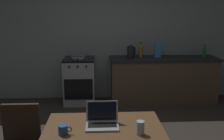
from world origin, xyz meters
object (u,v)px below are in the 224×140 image
at_px(stove_oven, 80,81).
at_px(dining_table, 104,137).
at_px(bottle, 204,52).
at_px(laptop, 102,121).
at_px(cereal_box, 158,50).
at_px(electric_kettle, 131,52).
at_px(coffee_mug, 63,130).
at_px(drinking_glass, 140,128).
at_px(bottle_b, 141,50).
at_px(frying_pan, 78,57).

xyz_separation_m(stove_oven, dining_table, (0.44, -2.76, 0.19)).
height_order(dining_table, bottle, bottle).
relative_size(laptop, cereal_box, 1.11).
bearing_deg(dining_table, cereal_box, 67.99).
bearing_deg(laptop, electric_kettle, 79.90).
height_order(coffee_mug, drinking_glass, drinking_glass).
distance_m(coffee_mug, drinking_glass, 0.71).
height_order(laptop, electric_kettle, electric_kettle).
distance_m(bottle, bottle_b, 1.26).
bearing_deg(electric_kettle, dining_table, -101.88).
xyz_separation_m(frying_pan, coffee_mug, (0.08, -2.80, -0.17)).
bearing_deg(bottle, stove_oven, 178.91).
bearing_deg(dining_table, frying_pan, 99.50).
bearing_deg(dining_table, coffee_mug, -170.23).
xyz_separation_m(drinking_glass, cereal_box, (0.79, 2.87, 0.27)).
xyz_separation_m(coffee_mug, bottle_b, (1.17, 2.91, 0.29)).
height_order(bottle, bottle_b, bottle_b).
relative_size(laptop, frying_pan, 0.72).
bearing_deg(electric_kettle, drinking_glass, -94.96).
bearing_deg(cereal_box, bottle_b, 169.68).
bearing_deg(stove_oven, coffee_mug, -88.59).
distance_m(dining_table, frying_pan, 2.79).
bearing_deg(electric_kettle, laptop, -102.63).
bearing_deg(electric_kettle, bottle, -1.96).
bearing_deg(dining_table, laptop, 97.74).
bearing_deg(drinking_glass, electric_kettle, 85.04).
relative_size(stove_oven, drinking_glass, 7.17).
bearing_deg(stove_oven, frying_pan, -118.13).
bearing_deg(coffee_mug, bottle, 48.92).
bearing_deg(frying_pan, cereal_box, 1.73).
distance_m(dining_table, coffee_mug, 0.40).
relative_size(bottle, coffee_mug, 2.03).
xyz_separation_m(laptop, electric_kettle, (0.60, 2.66, 0.26)).
relative_size(laptop, electric_kettle, 1.31).
bearing_deg(drinking_glass, frying_pan, 105.62).
bearing_deg(drinking_glass, coffee_mug, 177.59).
relative_size(bottle, cereal_box, 0.88).
bearing_deg(drinking_glass, stove_oven, 105.24).
height_order(bottle, frying_pan, bottle).
height_order(stove_oven, drinking_glass, stove_oven).
bearing_deg(frying_pan, electric_kettle, 1.53).
xyz_separation_m(drinking_glass, bottle_b, (0.46, 2.93, 0.27)).
distance_m(electric_kettle, bottle, 1.46).
distance_m(bottle, drinking_glass, 3.30).
xyz_separation_m(frying_pan, cereal_box, (1.58, 0.05, 0.12)).
relative_size(dining_table, drinking_glass, 9.09).
xyz_separation_m(laptop, frying_pan, (-0.44, 2.63, 0.17)).
relative_size(stove_oven, laptop, 2.86).
relative_size(drinking_glass, bottle_b, 0.43).
distance_m(laptop, coffee_mug, 0.40).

